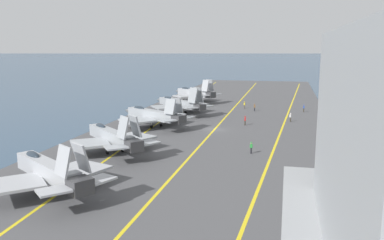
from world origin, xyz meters
name	(u,v)px	position (x,y,z in m)	size (l,w,h in m)	color
ground_plane	(214,132)	(0.00, 0.00, 0.00)	(2000.00, 2000.00, 0.00)	#334C66
carrier_deck	(214,131)	(0.00, 0.00, 0.20)	(222.79, 42.83, 0.40)	#4C4C4F
deck_stripe_foul_line	(280,133)	(0.00, -11.78, 0.40)	(200.51, 0.36, 0.01)	yellow
deck_stripe_centerline	(214,129)	(0.00, 0.00, 0.40)	(200.51, 0.36, 0.01)	yellow
deck_stripe_edge_line	(153,127)	(0.00, 11.78, 0.40)	(200.51, 0.36, 0.01)	yellow
parked_jet_nearest	(49,171)	(-36.01, 10.84, 2.75)	(13.03, 15.05, 6.02)	#A8AAAF
parked_jet_second	(112,136)	(-19.20, 11.41, 2.68)	(13.84, 14.78, 6.01)	#9EA3A8
parked_jet_third	(153,115)	(-0.09, 11.69, 2.66)	(13.64, 15.97, 5.85)	#9EA3A8
parked_jet_fourth	(180,103)	(15.89, 10.77, 2.74)	(14.14, 15.96, 6.36)	#93999E
parked_jet_fifth	(194,93)	(35.44, 11.82, 2.95)	(12.94, 14.60, 6.43)	#A8AAAF
crew_yellow_vest	(244,105)	(26.99, -2.65, 1.35)	(0.42, 0.33, 1.74)	#4C473D
crew_brown_vest	(255,107)	(23.33, -5.39, 1.38)	(0.30, 0.41, 1.78)	#232328
crew_white_vest	(291,117)	(11.15, -13.53, 1.40)	(0.46, 0.43, 1.82)	#383328
crew_blue_vest	(304,108)	(24.69, -16.58, 1.39)	(0.38, 0.27, 1.80)	#383328
crew_red_vest	(245,120)	(5.41, -5.00, 1.41)	(0.41, 0.30, 1.84)	#383328
crew_green_vest	(251,147)	(-15.55, -8.00, 1.33)	(0.28, 0.39, 1.69)	#232328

